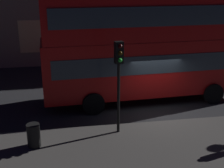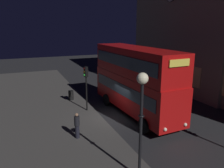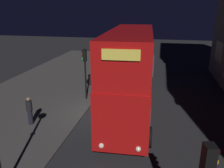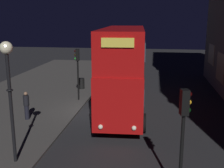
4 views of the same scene
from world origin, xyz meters
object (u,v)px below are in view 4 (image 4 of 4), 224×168
Objects in this scene: pedestrian at (26,105)px; traffic_light_far_side at (184,122)px; traffic_light_near_kerb at (77,64)px; double_decker_bus at (123,66)px; street_lamp at (8,74)px; litter_bin at (82,83)px.

traffic_light_far_side is at bearing -168.99° from pedestrian.
double_decker_bus is at bearing 52.04° from traffic_light_near_kerb.
traffic_light_far_side is (9.05, 2.99, -0.28)m from double_decker_bus.
traffic_light_far_side is 7.05m from street_lamp.
traffic_light_near_kerb is at bearing 178.62° from street_lamp.
traffic_light_near_kerb is 5.32m from pedestrian.
street_lamp is at bearing 157.04° from pedestrian.
traffic_light_far_side reaches higher than pedestrian.
traffic_light_near_kerb is at bearing 10.27° from litter_bin.
litter_bin is at bearing 15.72° from traffic_light_far_side.
pedestrian is (2.65, -5.59, -2.09)m from double_decker_bus.
street_lamp is at bearing -29.48° from double_decker_bus.
double_decker_bus is at bearing 7.33° from traffic_light_far_side.
traffic_light_near_kerb reaches higher than pedestrian.
street_lamp is (-1.38, -6.82, 1.16)m from traffic_light_far_side.
traffic_light_near_kerb is at bearing -120.92° from double_decker_bus.
litter_bin is (-5.29, -4.21, -2.52)m from double_decker_bus.
traffic_light_near_kerb is 4.12m from litter_bin.
traffic_light_near_kerb reaches higher than traffic_light_far_side.
street_lamp is 13.40m from litter_bin.
double_decker_bus is 6.05× the size of pedestrian.
pedestrian reaches higher than litter_bin.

